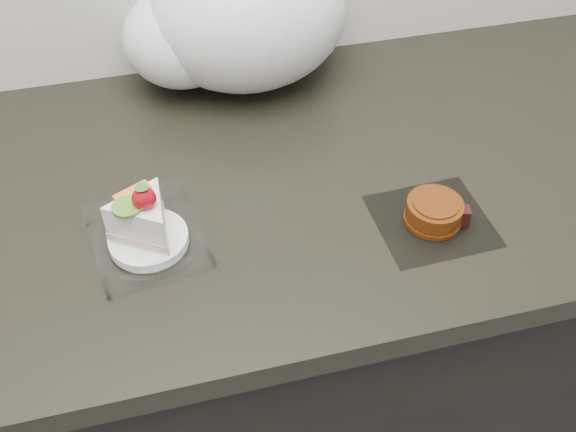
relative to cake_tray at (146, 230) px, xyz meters
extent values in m
cube|color=black|center=(0.03, 0.10, -0.50)|extent=(2.00, 0.60, 0.86)
cube|color=black|center=(0.03, 0.10, -0.05)|extent=(2.04, 0.64, 0.04)
cube|color=white|center=(0.00, 0.00, -0.03)|extent=(0.16, 0.16, 0.00)
cylinder|color=white|center=(0.00, 0.00, -0.02)|extent=(0.10, 0.10, 0.01)
ellipsoid|color=red|center=(0.01, -0.01, 0.06)|extent=(0.03, 0.03, 0.03)
cone|color=#2D7223|center=(0.01, -0.01, 0.08)|extent=(0.02, 0.02, 0.01)
cylinder|color=#659D2D|center=(-0.02, -0.01, 0.05)|extent=(0.04, 0.04, 0.00)
cube|color=orange|center=(-0.01, 0.02, 0.05)|extent=(0.05, 0.04, 0.00)
cube|color=white|center=(0.38, -0.05, -0.03)|extent=(0.16, 0.15, 0.00)
cylinder|color=#70300D|center=(0.38, -0.05, -0.01)|extent=(0.09, 0.09, 0.03)
cylinder|color=#70300D|center=(0.38, -0.05, -0.02)|extent=(0.09, 0.09, 0.01)
cylinder|color=#70300D|center=(0.38, -0.05, 0.01)|extent=(0.07, 0.07, 0.00)
cube|color=black|center=(0.41, -0.06, -0.01)|extent=(0.03, 0.02, 0.03)
ellipsoid|color=white|center=(0.21, 0.34, 0.09)|extent=(0.36, 0.30, 0.24)
ellipsoid|color=white|center=(0.10, 0.35, 0.07)|extent=(0.22, 0.20, 0.16)
camera|label=1|loc=(0.04, -0.59, 0.60)|focal=40.00mm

